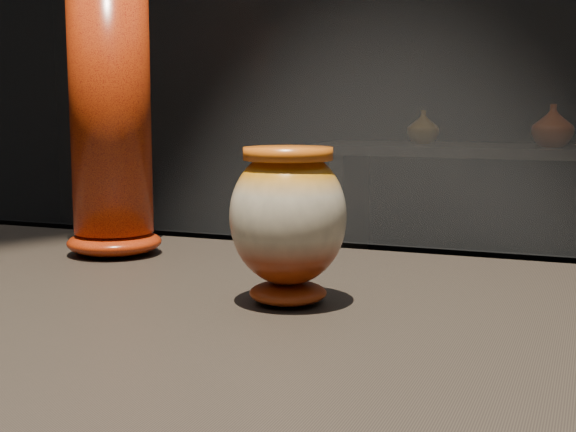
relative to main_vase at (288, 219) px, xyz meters
name	(u,v)px	position (x,y,z in m)	size (l,w,h in m)	color
main_vase	(288,219)	(0.00, 0.00, 0.00)	(0.15, 0.15, 0.17)	maroon
tall_vase	(110,110)	(-0.34, 0.18, 0.11)	(0.16, 0.16, 0.43)	#BC3A0C
back_shelf	(507,197)	(-0.13, 3.45, -0.36)	(2.00, 0.60, 0.90)	black
back_vase_left	(423,127)	(-0.59, 3.50, 0.00)	(0.17, 0.17, 0.18)	#9A6516
back_vase_mid	(553,126)	(0.08, 3.40, 0.01)	(0.20, 0.20, 0.21)	maroon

